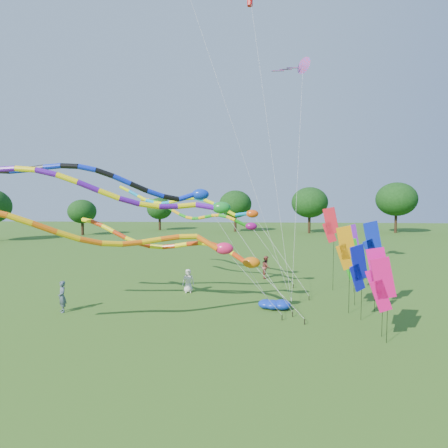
# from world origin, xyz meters

# --- Properties ---
(ground) EXTENTS (160.00, 160.00, 0.00)m
(ground) POSITION_xyz_m (0.00, 0.00, 0.00)
(ground) COLOR #235416
(ground) RESTS_ON ground
(tree_ring) EXTENTS (116.56, 116.13, 9.65)m
(tree_ring) POSITION_xyz_m (-2.94, 2.74, 5.44)
(tree_ring) COLOR #382314
(tree_ring) RESTS_ON ground
(tube_kite_red) EXTENTS (13.03, 3.87, 5.74)m
(tube_kite_red) POSITION_xyz_m (-3.65, 3.06, 3.65)
(tube_kite_red) COLOR black
(tube_kite_red) RESTS_ON ground
(tube_kite_orange) EXTENTS (14.86, 5.79, 6.80)m
(tube_kite_orange) POSITION_xyz_m (-5.85, -1.32, 4.71)
(tube_kite_orange) COLOR black
(tube_kite_orange) RESTS_ON ground
(tube_kite_purple) EXTENTS (17.08, 2.95, 8.61)m
(tube_kite_purple) POSITION_xyz_m (-6.57, 0.42, 6.69)
(tube_kite_purple) COLOR black
(tube_kite_purple) RESTS_ON ground
(tube_kite_blue) EXTENTS (16.26, 3.95, 9.02)m
(tube_kite_blue) POSITION_xyz_m (-7.42, 2.39, 7.30)
(tube_kite_blue) COLOR black
(tube_kite_blue) RESTS_ON ground
(tube_kite_cyan) EXTENTS (13.10, 3.80, 7.80)m
(tube_kite_cyan) POSITION_xyz_m (-3.48, 7.25, 5.97)
(tube_kite_cyan) COLOR black
(tube_kite_cyan) RESTS_ON ground
(tube_kite_green) EXTENTS (12.37, 5.74, 6.96)m
(tube_kite_green) POSITION_xyz_m (-3.31, 11.57, 4.95)
(tube_kite_green) COLOR black
(tube_kite_green) RESTS_ON ground
(delta_kite_high_c) EXTENTS (3.07, 6.72, 16.88)m
(delta_kite_high_c) POSITION_xyz_m (3.77, 9.86, 15.92)
(delta_kite_high_c) COLOR black
(delta_kite_high_c) RESTS_ON ground
(banner_pole_blue_b) EXTENTS (1.16, 0.27, 5.18)m
(banner_pole_blue_b) POSITION_xyz_m (6.84, 3.27, 3.91)
(banner_pole_blue_b) COLOR black
(banner_pole_blue_b) RESTS_ON ground
(banner_pole_magenta_b) EXTENTS (1.13, 0.44, 4.20)m
(banner_pole_magenta_b) POSITION_xyz_m (5.92, -0.49, 2.94)
(banner_pole_magenta_b) COLOR black
(banner_pole_magenta_b) RESTS_ON ground
(banner_pole_green) EXTENTS (1.16, 0.22, 4.04)m
(banner_pole_green) POSITION_xyz_m (6.07, 4.50, 2.79)
(banner_pole_green) COLOR black
(banner_pole_green) RESTS_ON ground
(banner_pole_violet) EXTENTS (1.15, 0.32, 4.68)m
(banner_pole_violet) POSITION_xyz_m (6.89, 7.62, 3.42)
(banner_pole_violet) COLOR black
(banner_pole_violet) RESTS_ON ground
(banner_pole_orange) EXTENTS (1.16, 0.12, 4.93)m
(banner_pole_orange) POSITION_xyz_m (5.31, 2.93, 3.67)
(banner_pole_orange) COLOR black
(banner_pole_orange) RESTS_ON ground
(banner_pole_blue_a) EXTENTS (1.10, 0.54, 4.06)m
(banner_pole_blue_a) POSITION_xyz_m (5.65, 1.65, 2.80)
(banner_pole_blue_a) COLOR black
(banner_pole_blue_a) RESTS_ON ground
(banner_pole_magenta_a) EXTENTS (1.16, 0.18, 3.87)m
(banner_pole_magenta_a) POSITION_xyz_m (5.85, -1.30, 2.62)
(banner_pole_magenta_a) COLOR black
(banner_pole_magenta_a) RESTS_ON ground
(banner_pole_red) EXTENTS (1.13, 0.41, 5.82)m
(banner_pole_red) POSITION_xyz_m (5.60, 8.24, 4.54)
(banner_pole_red) COLOR black
(banner_pole_red) RESTS_ON ground
(blue_nylon_heap) EXTENTS (1.31, 1.58, 0.57)m
(blue_nylon_heap) POSITION_xyz_m (1.36, 3.53, 0.26)
(blue_nylon_heap) COLOR #0D2EB5
(blue_nylon_heap) RESTS_ON ground
(person_a) EXTENTS (0.86, 0.64, 1.60)m
(person_a) POSITION_xyz_m (-4.15, 6.89, 0.80)
(person_a) COLOR silver
(person_a) RESTS_ON ground
(person_b) EXTENTS (0.75, 0.76, 1.77)m
(person_b) POSITION_xyz_m (-10.52, 2.07, 0.88)
(person_b) COLOR #445160
(person_b) RESTS_ON ground
(person_c) EXTENTS (0.69, 0.88, 1.78)m
(person_c) POSITION_xyz_m (1.36, 11.84, 0.89)
(person_c) COLOR brown
(person_c) RESTS_ON ground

